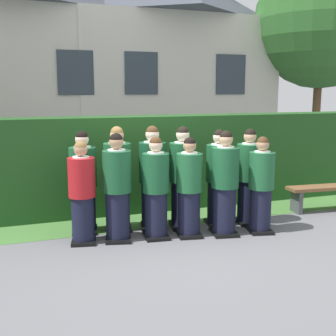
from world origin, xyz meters
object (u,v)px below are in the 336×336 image
at_px(student_in_red_blazer, 82,195).
at_px(student_rear_row_1, 118,181).
at_px(student_front_row_3, 189,190).
at_px(student_rear_row_4, 218,180).
at_px(student_front_row_4, 225,186).
at_px(wooden_bench, 323,193).
at_px(student_front_row_5, 261,187).
at_px(student_rear_row_3, 183,180).
at_px(student_rear_row_0, 83,185).
at_px(student_rear_row_5, 249,179).
at_px(student_front_row_2, 156,190).
at_px(student_front_row_1, 117,190).
at_px(student_rear_row_2, 153,180).

xyz_separation_m(student_in_red_blazer, student_rear_row_1, (0.64, 0.43, 0.08)).
distance_m(student_front_row_3, student_rear_row_4, 0.78).
bearing_deg(student_front_row_4, student_front_row_3, 168.29).
distance_m(student_rear_row_1, wooden_bench, 3.95).
bearing_deg(wooden_bench, student_rear_row_1, 177.34).
height_order(student_front_row_5, student_rear_row_3, student_rear_row_3).
xyz_separation_m(student_front_row_3, student_front_row_5, (1.16, -0.20, -0.00)).
height_order(student_in_red_blazer, wooden_bench, student_in_red_blazer).
height_order(student_rear_row_0, student_rear_row_3, student_rear_row_3).
bearing_deg(student_rear_row_5, student_front_row_2, -173.73).
bearing_deg(student_front_row_1, student_rear_row_4, 6.54).
height_order(student_in_red_blazer, student_front_row_5, student_front_row_5).
relative_size(student_front_row_1, student_front_row_5, 1.06).
distance_m(student_rear_row_2, student_rear_row_5, 1.65).
bearing_deg(student_in_red_blazer, student_rear_row_3, 7.23).
height_order(student_front_row_2, student_front_row_5, student_front_row_2).
height_order(student_front_row_5, student_rear_row_0, student_rear_row_0).
bearing_deg(wooden_bench, student_rear_row_5, -173.03).
bearing_deg(student_front_row_2, student_rear_row_4, 13.59).
height_order(student_front_row_5, student_rear_row_4, student_rear_row_4).
bearing_deg(student_rear_row_3, student_rear_row_2, 168.06).
relative_size(student_in_red_blazer, student_front_row_4, 0.93).
relative_size(student_front_row_5, student_rear_row_2, 0.91).
height_order(student_rear_row_3, student_rear_row_5, student_rear_row_3).
bearing_deg(student_front_row_4, student_rear_row_2, 145.48).
bearing_deg(student_front_row_5, student_rear_row_3, 148.89).
relative_size(student_front_row_4, student_front_row_5, 1.07).
bearing_deg(student_rear_row_1, student_rear_row_2, -11.63).
relative_size(student_rear_row_2, wooden_bench, 1.19).
height_order(student_rear_row_1, wooden_bench, student_rear_row_1).
height_order(student_rear_row_0, student_rear_row_4, student_rear_row_0).
bearing_deg(student_rear_row_5, student_front_row_1, -177.43).
relative_size(student_front_row_5, student_rear_row_4, 0.95).
height_order(student_rear_row_2, wooden_bench, student_rear_row_2).
xyz_separation_m(student_front_row_3, student_front_row_4, (0.56, -0.12, 0.05)).
distance_m(student_front_row_1, student_front_row_2, 0.59).
height_order(student_front_row_5, student_rear_row_1, student_rear_row_1).
bearing_deg(student_front_row_5, student_rear_row_2, 154.23).
xyz_separation_m(student_rear_row_5, wooden_bench, (1.74, 0.21, -0.43)).
xyz_separation_m(student_front_row_3, student_rear_row_0, (-1.52, 0.73, 0.04)).
bearing_deg(student_in_red_blazer, student_front_row_4, -9.32).
relative_size(student_in_red_blazer, student_front_row_3, 0.99).
bearing_deg(student_rear_row_0, wooden_bench, -3.15).
xyz_separation_m(student_front_row_5, student_rear_row_3, (-1.09, 0.66, 0.07)).
bearing_deg(student_front_row_5, student_rear_row_1, 157.68).
xyz_separation_m(student_front_row_2, student_rear_row_3, (0.58, 0.37, 0.06)).
relative_size(student_front_row_1, student_rear_row_4, 1.01).
xyz_separation_m(student_front_row_5, student_rear_row_5, (0.05, 0.48, 0.04)).
distance_m(student_in_red_blazer, student_front_row_1, 0.52).
bearing_deg(student_rear_row_2, student_front_row_1, -150.52).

